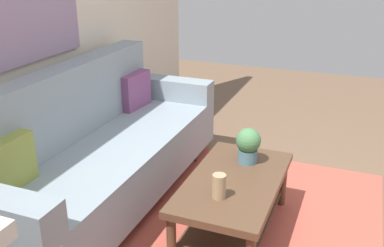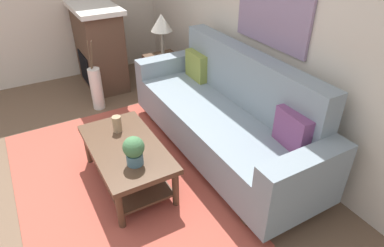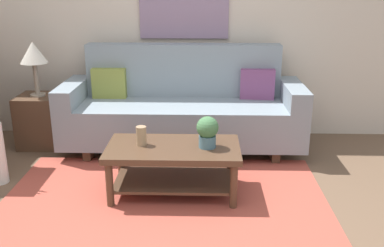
{
  "view_description": "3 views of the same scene",
  "coord_description": "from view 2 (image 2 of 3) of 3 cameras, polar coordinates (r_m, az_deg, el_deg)",
  "views": [
    {
      "loc": [
        -2.49,
        -0.07,
        1.89
      ],
      "look_at": [
        0.29,
        1.03,
        0.7
      ],
      "focal_mm": 41.39,
      "sensor_mm": 36.0,
      "label": 1
    },
    {
      "loc": [
        2.49,
        -0.04,
        2.22
      ],
      "look_at": [
        0.3,
        1.2,
        0.62
      ],
      "focal_mm": 31.27,
      "sensor_mm": 36.0,
      "label": 2
    },
    {
      "loc": [
        0.32,
        -2.73,
        1.75
      ],
      "look_at": [
        0.21,
        1.03,
        0.5
      ],
      "focal_mm": 41.08,
      "sensor_mm": 36.0,
      "label": 3
    }
  ],
  "objects": [
    {
      "name": "floor_vase",
      "position": [
        4.52,
        -15.96,
        5.71
      ],
      "size": [
        0.15,
        0.15,
        0.56
      ],
      "primitive_type": "cylinder",
      "color": "white",
      "rests_on": "ground_plane"
    },
    {
      "name": "throw_pillow_olive",
      "position": [
        4.0,
        0.85,
        9.82
      ],
      "size": [
        0.36,
        0.12,
        0.32
      ],
      "primitive_type": "cube",
      "rotation": [
        0.0,
        0.0,
        -0.01
      ],
      "color": "olive",
      "rests_on": "couch"
    },
    {
      "name": "fireplace",
      "position": [
        5.07,
        -15.55,
        12.52
      ],
      "size": [
        1.02,
        0.58,
        1.16
      ],
      "color": "brown",
      "rests_on": "ground_plane"
    },
    {
      "name": "framed_painting",
      "position": [
        3.33,
        13.73,
        19.55
      ],
      "size": [
        0.97,
        0.03,
        0.82
      ],
      "primitive_type": "cube",
      "color": "gray"
    },
    {
      "name": "floor_vase_branch_a",
      "position": [
        4.33,
        -16.8,
        11.01
      ],
      "size": [
        0.05,
        0.05,
        0.36
      ],
      "primitive_type": "cylinder",
      "rotation": [
        -0.1,
        0.09,
        0.0
      ],
      "color": "brown",
      "rests_on": "floor_vase"
    },
    {
      "name": "wall_back",
      "position": [
        3.49,
        13.18,
        17.23
      ],
      "size": [
        5.47,
        0.1,
        2.7
      ],
      "primitive_type": "cube",
      "color": "beige",
      "rests_on": "ground_plane"
    },
    {
      "name": "table_lamp",
      "position": [
        4.49,
        -5.24,
        16.48
      ],
      "size": [
        0.28,
        0.28,
        0.57
      ],
      "color": "gray",
      "rests_on": "side_table"
    },
    {
      "name": "side_table",
      "position": [
        4.73,
        -4.81,
        8.13
      ],
      "size": [
        0.44,
        0.44,
        0.56
      ],
      "primitive_type": "cube",
      "color": "#513826",
      "rests_on": "ground_plane"
    },
    {
      "name": "couch",
      "position": [
        3.46,
        5.66,
        1.18
      ],
      "size": [
        2.48,
        0.84,
        1.08
      ],
      "color": "gray",
      "rests_on": "ground_plane"
    },
    {
      "name": "tabletop_vase",
      "position": [
        3.26,
        -12.66,
        -0.08
      ],
      "size": [
        0.09,
        0.09,
        0.16
      ],
      "primitive_type": "cylinder",
      "color": "tan",
      "rests_on": "coffee_table"
    },
    {
      "name": "throw_pillow_plum",
      "position": [
        2.91,
        16.8,
        -1.07
      ],
      "size": [
        0.37,
        0.15,
        0.32
      ],
      "primitive_type": "cube",
      "rotation": [
        0.0,
        0.0,
        -0.09
      ],
      "color": "#7A4270",
      "rests_on": "couch"
    },
    {
      "name": "ground_plane",
      "position": [
        3.33,
        -21.46,
        -12.16
      ],
      "size": [
        9.47,
        9.47,
        0.0
      ],
      "primitive_type": "plane",
      "color": "brown"
    },
    {
      "name": "potted_plant_tabletop",
      "position": [
        2.78,
        -9.88,
        -4.48
      ],
      "size": [
        0.18,
        0.18,
        0.26
      ],
      "color": "slate",
      "rests_on": "coffee_table"
    },
    {
      "name": "floor_vase_branch_c",
      "position": [
        4.35,
        -17.13,
        11.08
      ],
      "size": [
        0.01,
        0.02,
        0.36
      ],
      "primitive_type": "cylinder",
      "rotation": [
        -0.02,
        0.0,
        0.0
      ],
      "color": "brown",
      "rests_on": "floor_vase"
    },
    {
      "name": "floor_vase_branch_b",
      "position": [
        4.36,
        -16.68,
        11.18
      ],
      "size": [
        0.04,
        0.04,
        0.36
      ],
      "primitive_type": "cylinder",
      "rotation": [
        -0.09,
        0.08,
        0.0
      ],
      "color": "brown",
      "rests_on": "floor_vase"
    },
    {
      "name": "coffee_table",
      "position": [
        3.15,
        -11.06,
        -5.43
      ],
      "size": [
        1.1,
        0.6,
        0.43
      ],
      "color": "#513826",
      "rests_on": "ground_plane"
    },
    {
      "name": "area_rug",
      "position": [
        3.37,
        -13.16,
        -9.63
      ],
      "size": [
        2.67,
        1.71,
        0.01
      ],
      "primitive_type": "cube",
      "color": "#B24C3D",
      "rests_on": "ground_plane"
    }
  ]
}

